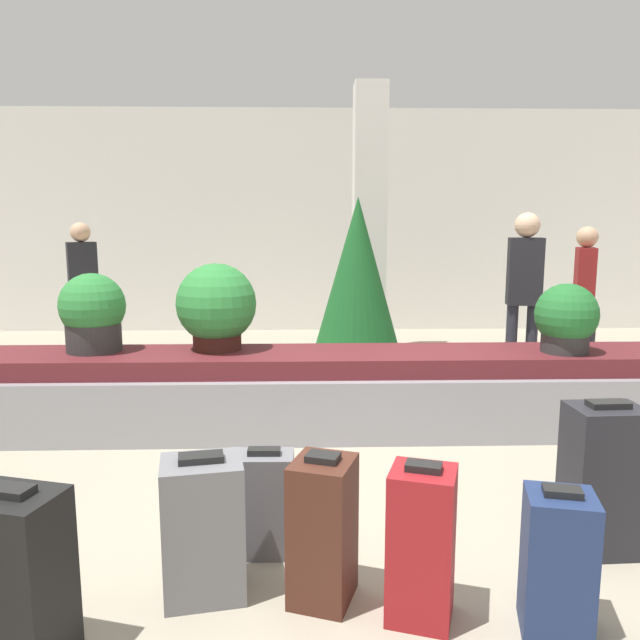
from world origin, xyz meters
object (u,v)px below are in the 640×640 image
(suitcase_2, at_px, (203,528))
(decorated_tree, at_px, (357,282))
(pillar, at_px, (369,222))
(suitcase_0, at_px, (421,544))
(suitcase_7, at_px, (323,530))
(suitcase_6, at_px, (558,563))
(traveler_2, at_px, (83,279))
(suitcase_8, at_px, (11,579))
(suitcase_1, at_px, (603,479))
(potted_plant_1, at_px, (566,319))
(potted_plant_2, at_px, (93,313))
(traveler_1, at_px, (584,288))
(suitcase_5, at_px, (265,503))
(potted_plant_0, at_px, (216,307))
(traveler_0, at_px, (524,284))

(suitcase_2, bearing_deg, decorated_tree, 64.51)
(pillar, relative_size, suitcase_0, 4.73)
(pillar, bearing_deg, suitcase_7, -98.20)
(suitcase_6, height_order, suitcase_7, suitcase_7)
(traveler_2, height_order, decorated_tree, decorated_tree)
(suitcase_0, xyz_separation_m, suitcase_7, (-0.40, 0.14, -0.01))
(suitcase_8, bearing_deg, pillar, 86.44)
(suitcase_1, xyz_separation_m, potted_plant_1, (0.55, 1.79, 0.51))
(pillar, distance_m, traveler_2, 3.42)
(suitcase_6, bearing_deg, suitcase_8, -163.38)
(potted_plant_2, relative_size, traveler_1, 0.39)
(traveler_1, relative_size, traveler_2, 0.98)
(suitcase_5, bearing_deg, decorated_tree, 78.36)
(potted_plant_2, distance_m, traveler_1, 4.89)
(potted_plant_0, bearing_deg, potted_plant_1, -3.93)
(suitcase_8, bearing_deg, suitcase_5, 56.42)
(traveler_0, distance_m, traveler_1, 0.98)
(suitcase_0, xyz_separation_m, suitcase_5, (-0.67, 0.53, -0.07))
(traveler_2, bearing_deg, suitcase_5, 91.98)
(traveler_1, bearing_deg, traveler_0, -41.36)
(suitcase_6, height_order, traveler_0, traveler_0)
(potted_plant_0, bearing_deg, suitcase_5, -76.14)
(traveler_0, bearing_deg, suitcase_2, -118.08)
(pillar, height_order, suitcase_1, pillar)
(suitcase_2, xyz_separation_m, traveler_0, (2.59, 3.39, 0.71))
(suitcase_5, distance_m, decorated_tree, 3.49)
(suitcase_7, bearing_deg, pillar, 100.95)
(suitcase_0, xyz_separation_m, traveler_0, (1.67, 3.58, 0.70))
(suitcase_6, height_order, traveler_2, traveler_2)
(suitcase_6, bearing_deg, traveler_2, 138.37)
(suitcase_2, xyz_separation_m, suitcase_6, (1.45, -0.29, -0.02))
(potted_plant_2, bearing_deg, suitcase_5, -53.27)
(suitcase_2, distance_m, decorated_tree, 3.86)
(potted_plant_0, bearing_deg, suitcase_8, -98.36)
(suitcase_0, bearing_deg, suitcase_5, 159.87)
(suitcase_1, distance_m, suitcase_8, 2.66)
(potted_plant_0, height_order, traveler_0, traveler_0)
(suitcase_1, distance_m, traveler_2, 6.00)
(suitcase_6, relative_size, traveler_0, 0.36)
(potted_plant_1, distance_m, traveler_2, 5.27)
(suitcase_1, height_order, potted_plant_1, potted_plant_1)
(decorated_tree, bearing_deg, suitcase_0, -91.05)
(suitcase_6, height_order, potted_plant_2, potted_plant_2)
(traveler_0, height_order, traveler_1, traveler_0)
(suitcase_6, bearing_deg, potted_plant_1, 80.22)
(suitcase_8, height_order, traveler_2, traveler_2)
(potted_plant_2, relative_size, traveler_0, 0.36)
(potted_plant_2, bearing_deg, suitcase_1, -32.05)
(traveler_0, bearing_deg, suitcase_7, -111.74)
(pillar, xyz_separation_m, potted_plant_0, (-1.48, -2.66, -0.64))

